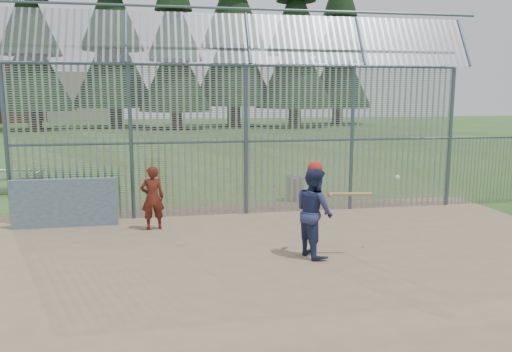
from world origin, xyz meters
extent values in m
plane|color=#2D511E|center=(0.00, 0.00, 0.00)|extent=(120.00, 120.00, 0.00)
cube|color=#756047|center=(0.00, -0.50, 0.01)|extent=(14.00, 10.00, 0.02)
cube|color=#38566B|center=(-4.60, 2.90, 0.62)|extent=(2.50, 0.12, 1.20)
imported|color=navy|center=(0.76, -0.32, 0.92)|extent=(0.88, 1.02, 1.81)
imported|color=maroon|center=(-2.47, 2.29, 0.79)|extent=(0.62, 0.45, 1.55)
imported|color=slate|center=(2.25, 17.61, 0.38)|extent=(0.49, 0.36, 0.77)
sphere|color=#B02117|center=(0.76, -0.32, 1.81)|extent=(0.29, 0.29, 0.29)
cylinder|color=#AA7F4C|center=(1.46, -0.47, 1.29)|extent=(0.85, 0.20, 0.07)
sphere|color=#AA7F4C|center=(1.03, -0.47, 1.29)|extent=(0.09, 0.09, 0.09)
sphere|color=white|center=(2.52, -0.31, 1.57)|extent=(0.09, 0.09, 0.09)
cylinder|color=gray|center=(1.76, 4.98, 0.35)|extent=(0.52, 0.52, 0.70)
cylinder|color=#9EA0A5|center=(1.76, 4.98, 0.72)|extent=(0.56, 0.56, 0.05)
sphere|color=#9EA0A5|center=(1.76, 4.98, 0.77)|extent=(0.10, 0.10, 0.10)
cube|color=slate|center=(-6.34, 7.95, 0.35)|extent=(0.06, 0.90, 0.70)
cylinder|color=#47566B|center=(-6.00, 3.50, 2.00)|extent=(0.10, 0.10, 4.00)
cylinder|color=#47566B|center=(-3.00, 3.50, 2.00)|extent=(0.10, 0.10, 4.00)
cylinder|color=#47566B|center=(0.00, 3.50, 2.00)|extent=(0.10, 0.10, 4.00)
cylinder|color=#47566B|center=(3.00, 3.50, 2.00)|extent=(0.10, 0.10, 4.00)
cylinder|color=#47566B|center=(6.00, 3.50, 2.00)|extent=(0.10, 0.10, 4.00)
cylinder|color=#47566B|center=(0.00, 3.50, 4.00)|extent=(12.00, 0.07, 0.07)
cylinder|color=#47566B|center=(0.00, 3.50, 2.00)|extent=(12.00, 0.06, 0.06)
cube|color=gray|center=(0.00, 3.50, 2.00)|extent=(12.00, 0.02, 4.00)
cube|color=gray|center=(0.00, 3.12, 4.65)|extent=(12.00, 0.77, 1.31)
cylinder|color=#47566B|center=(6.00, 3.50, 1.00)|extent=(0.08, 0.08, 2.00)
cylinder|color=#332319|center=(-14.00, 40.00, 1.53)|extent=(1.19, 1.19, 3.06)
cone|color=black|center=(-14.00, 40.00, 10.20)|extent=(7.48, 7.48, 13.94)
cylinder|color=#332319|center=(-7.00, 43.00, 1.71)|extent=(1.33, 1.33, 3.42)
cone|color=black|center=(-7.00, 43.00, 11.40)|extent=(8.36, 8.36, 15.58)
cylinder|color=#332319|center=(-1.00, 39.00, 1.44)|extent=(1.12, 1.12, 2.88)
cone|color=black|center=(-1.00, 39.00, 9.60)|extent=(7.04, 7.04, 13.12)
cylinder|color=#332319|center=(5.00, 42.00, 1.80)|extent=(1.40, 1.40, 3.60)
cone|color=black|center=(5.00, 42.00, 12.00)|extent=(8.80, 8.80, 16.40)
cylinder|color=#332319|center=(11.00, 40.00, 1.62)|extent=(1.26, 1.26, 3.24)
cone|color=black|center=(11.00, 40.00, 10.80)|extent=(7.92, 7.92, 14.76)
cylinder|color=#332319|center=(17.00, 44.00, 1.53)|extent=(1.19, 1.19, 3.06)
cone|color=black|center=(17.00, 44.00, 10.20)|extent=(7.48, 7.48, 13.94)
cube|color=#B2A58C|center=(-12.00, 58.00, 3.00)|extent=(8.00, 7.00, 6.00)
camera|label=1|loc=(-2.14, -9.67, 3.24)|focal=35.00mm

